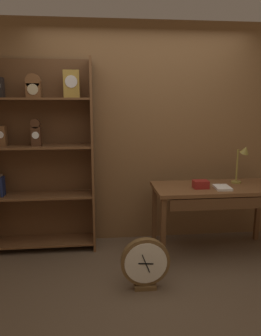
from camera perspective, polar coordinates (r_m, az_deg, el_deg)
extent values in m
plane|color=brown|center=(3.04, 5.63, -22.29)|extent=(10.00, 10.00, 0.00)
cube|color=brown|center=(3.89, 1.93, 5.89)|extent=(4.80, 0.05, 2.60)
cube|color=brown|center=(3.66, -6.73, 1.91)|extent=(0.02, 0.34, 2.15)
cube|color=brown|center=(3.87, -15.63, 2.11)|extent=(1.23, 0.01, 2.15)
cube|color=brown|center=(4.00, -15.22, -12.44)|extent=(1.18, 0.33, 0.02)
cube|color=brown|center=(3.81, -15.67, -4.71)|extent=(1.18, 0.33, 0.02)
cube|color=brown|center=(3.69, -16.15, 3.66)|extent=(1.18, 0.33, 0.02)
cube|color=brown|center=(3.66, -16.62, 11.69)|extent=(1.18, 0.33, 0.02)
cube|color=brown|center=(3.78, -21.95, 5.29)|extent=(0.10, 0.09, 0.22)
cylinder|color=silver|center=(3.73, -22.16, 5.48)|extent=(0.08, 0.01, 0.08)
cube|color=brown|center=(3.67, -16.84, 13.01)|extent=(0.15, 0.07, 0.15)
cylinder|color=brown|center=(3.67, -16.93, 14.55)|extent=(0.15, 0.07, 0.15)
cylinder|color=#C6B78C|center=(3.63, -16.97, 13.21)|extent=(0.11, 0.01, 0.11)
cube|color=#472816|center=(3.66, -16.39, 5.40)|extent=(0.10, 0.08, 0.21)
cylinder|color=#472816|center=(3.65, -16.51, 7.58)|extent=(0.10, 0.08, 0.10)
cylinder|color=white|center=(3.61, -16.52, 5.59)|extent=(0.08, 0.01, 0.08)
cube|color=#B28C38|center=(3.60, -10.42, 14.45)|extent=(0.17, 0.09, 0.29)
cylinder|color=silver|center=(3.56, -10.49, 14.86)|extent=(0.13, 0.01, 0.13)
cube|color=#19234C|center=(3.86, -21.74, -3.06)|extent=(0.03, 0.12, 0.22)
cube|color=brown|center=(3.70, 14.98, -3.42)|extent=(1.39, 0.61, 0.04)
cube|color=brown|center=(3.41, 5.80, -11.25)|extent=(0.05, 0.05, 0.74)
cube|color=brown|center=(3.87, 4.25, -8.35)|extent=(0.05, 0.05, 0.74)
cube|color=brown|center=(4.29, 21.62, -7.16)|extent=(0.05, 0.05, 0.74)
cube|color=#55351C|center=(3.47, 16.57, -6.06)|extent=(1.18, 0.03, 0.12)
cylinder|color=olive|center=(3.89, 18.20, -2.39)|extent=(0.11, 0.11, 0.02)
cylinder|color=olive|center=(3.85, 18.39, 0.43)|extent=(0.02, 0.02, 0.37)
cone|color=olive|center=(3.80, 19.70, 3.04)|extent=(0.13, 0.14, 0.11)
cube|color=maroon|center=(3.56, 12.34, -2.84)|extent=(0.16, 0.12, 0.08)
cube|color=silver|center=(3.60, 15.98, -3.35)|extent=(0.17, 0.23, 0.02)
cube|color=brown|center=(3.17, 2.60, -20.20)|extent=(0.20, 0.11, 0.04)
cylinder|color=brown|center=(3.05, 2.64, -16.28)|extent=(0.45, 0.06, 0.45)
cylinder|color=silver|center=(3.02, 2.75, -16.58)|extent=(0.39, 0.01, 0.39)
cube|color=black|center=(3.01, 2.76, -16.61)|extent=(0.14, 0.01, 0.02)
cube|color=black|center=(3.01, 2.76, -16.62)|extent=(0.08, 0.01, 0.18)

